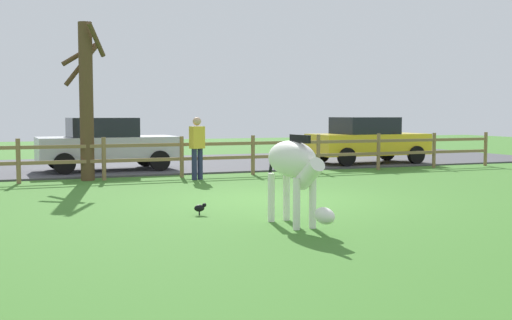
{
  "coord_description": "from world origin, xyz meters",
  "views": [
    {
      "loc": [
        -4.98,
        -11.51,
        1.73
      ],
      "look_at": [
        0.13,
        1.4,
        0.7
      ],
      "focal_mm": 43.98,
      "sensor_mm": 36.0,
      "label": 1
    }
  ],
  "objects_px": {
    "crow_on_grass": "(200,208)",
    "parked_car_yellow": "(367,140)",
    "bare_tree": "(86,97)",
    "visitor_near_fence": "(197,145)",
    "parked_car_silver": "(106,144)",
    "zebra": "(294,166)"
  },
  "relations": [
    {
      "from": "crow_on_grass",
      "to": "parked_car_yellow",
      "type": "bearing_deg",
      "value": 44.42
    },
    {
      "from": "bare_tree",
      "to": "visitor_near_fence",
      "type": "xyz_separation_m",
      "value": [
        2.69,
        -0.9,
        -1.24
      ]
    },
    {
      "from": "bare_tree",
      "to": "parked_car_silver",
      "type": "xyz_separation_m",
      "value": [
        0.8,
        2.21,
        -1.3
      ]
    },
    {
      "from": "zebra",
      "to": "crow_on_grass",
      "type": "xyz_separation_m",
      "value": [
        -1.07,
        1.5,
        -0.8
      ]
    },
    {
      "from": "bare_tree",
      "to": "parked_car_silver",
      "type": "height_order",
      "value": "bare_tree"
    },
    {
      "from": "zebra",
      "to": "parked_car_silver",
      "type": "height_order",
      "value": "parked_car_silver"
    },
    {
      "from": "parked_car_silver",
      "to": "parked_car_yellow",
      "type": "relative_size",
      "value": 1.01
    },
    {
      "from": "bare_tree",
      "to": "zebra",
      "type": "bearing_deg",
      "value": -74.71
    },
    {
      "from": "parked_car_silver",
      "to": "visitor_near_fence",
      "type": "xyz_separation_m",
      "value": [
        1.89,
        -3.11,
        0.06
      ]
    },
    {
      "from": "crow_on_grass",
      "to": "parked_car_silver",
      "type": "xyz_separation_m",
      "value": [
        -0.31,
        8.68,
        0.72
      ]
    },
    {
      "from": "bare_tree",
      "to": "parked_car_silver",
      "type": "bearing_deg",
      "value": 70.04
    },
    {
      "from": "zebra",
      "to": "parked_car_yellow",
      "type": "bearing_deg",
      "value": 53.08
    },
    {
      "from": "crow_on_grass",
      "to": "visitor_near_fence",
      "type": "distance_m",
      "value": 5.85
    },
    {
      "from": "visitor_near_fence",
      "to": "crow_on_grass",
      "type": "bearing_deg",
      "value": -105.81
    },
    {
      "from": "zebra",
      "to": "crow_on_grass",
      "type": "bearing_deg",
      "value": 125.35
    },
    {
      "from": "bare_tree",
      "to": "zebra",
      "type": "relative_size",
      "value": 2.1
    },
    {
      "from": "zebra",
      "to": "parked_car_yellow",
      "type": "height_order",
      "value": "parked_car_yellow"
    },
    {
      "from": "visitor_near_fence",
      "to": "parked_car_yellow",
      "type": "bearing_deg",
      "value": 20.94
    },
    {
      "from": "zebra",
      "to": "parked_car_yellow",
      "type": "xyz_separation_m",
      "value": [
        7.26,
        9.66,
        -0.08
      ]
    },
    {
      "from": "bare_tree",
      "to": "crow_on_grass",
      "type": "height_order",
      "value": "bare_tree"
    },
    {
      "from": "visitor_near_fence",
      "to": "parked_car_silver",
      "type": "bearing_deg",
      "value": 121.33
    },
    {
      "from": "parked_car_silver",
      "to": "crow_on_grass",
      "type": "bearing_deg",
      "value": -87.94
    }
  ]
}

